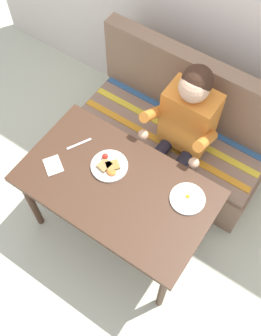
{
  "coord_description": "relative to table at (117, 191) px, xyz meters",
  "views": [
    {
      "loc": [
        0.69,
        -0.87,
        2.86
      ],
      "look_at": [
        0.0,
        0.15,
        0.72
      ],
      "focal_mm": 42.32,
      "sensor_mm": 36.0,
      "label": 1
    }
  ],
  "objects": [
    {
      "name": "table",
      "position": [
        0.0,
        0.0,
        0.0
      ],
      "size": [
        1.2,
        0.7,
        0.73
      ],
      "color": "#41291B",
      "rests_on": "ground"
    },
    {
      "name": "couch",
      "position": [
        0.0,
        0.76,
        -0.32
      ],
      "size": [
        1.44,
        0.56,
        1.0
      ],
      "color": "#82654F",
      "rests_on": "ground"
    },
    {
      "name": "plate_breakfast",
      "position": [
        -0.11,
        0.08,
        0.1
      ],
      "size": [
        0.23,
        0.23,
        0.05
      ],
      "color": "white",
      "rests_on": "table"
    },
    {
      "name": "fork",
      "position": [
        -0.37,
        0.11,
        0.08
      ],
      "size": [
        0.09,
        0.16,
        0.0
      ],
      "primitive_type": "cube",
      "rotation": [
        0.0,
        0.0,
        -0.49
      ],
      "color": "silver",
      "rests_on": "table"
    },
    {
      "name": "plate_eggs",
      "position": [
        0.4,
        0.16,
        0.09
      ],
      "size": [
        0.21,
        0.21,
        0.04
      ],
      "color": "white",
      "rests_on": "table"
    },
    {
      "name": "person",
      "position": [
        0.12,
        0.59,
        0.09
      ],
      "size": [
        0.45,
        0.61,
        1.21
      ],
      "color": "orange",
      "rests_on": "ground"
    },
    {
      "name": "napkin",
      "position": [
        -0.41,
        -0.11,
        0.09
      ],
      "size": [
        0.16,
        0.16,
        0.01
      ],
      "primitive_type": "cube",
      "rotation": [
        0.0,
        0.0,
        -0.57
      ],
      "color": "silver",
      "rests_on": "table"
    },
    {
      "name": "ground_plane",
      "position": [
        0.0,
        0.0,
        -0.65
      ],
      "size": [
        8.0,
        8.0,
        0.0
      ],
      "primitive_type": "plane",
      "color": "beige"
    }
  ]
}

